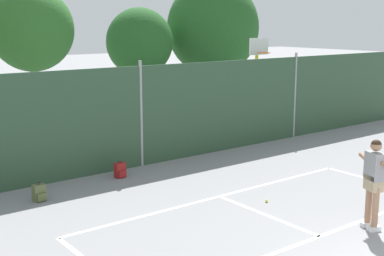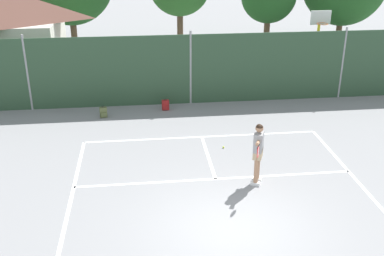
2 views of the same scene
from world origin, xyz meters
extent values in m
cube|color=white|center=(0.00, 5.50, 0.00)|extent=(8.20, 0.10, 0.01)
cube|color=white|center=(0.00, 2.48, 0.00)|extent=(8.20, 0.10, 0.01)
cube|color=white|center=(0.00, 3.96, 0.00)|extent=(0.10, 2.97, 0.01)
cube|color=#2D4C33|center=(0.00, 9.00, 1.45)|extent=(26.00, 0.05, 2.91)
cylinder|color=#99999E|center=(0.00, 9.00, 1.53)|extent=(0.09, 0.09, 3.06)
cylinder|color=#99999E|center=(6.50, 9.00, 1.53)|extent=(0.09, 0.09, 3.06)
cylinder|color=yellow|center=(5.80, 10.28, 1.52)|extent=(0.12, 0.12, 3.05)
cube|color=white|center=(5.80, 10.18, 3.25)|extent=(0.90, 0.06, 0.60)
torus|color=#D85919|center=(5.80, 9.91, 3.03)|extent=(0.48, 0.48, 0.02)
cylinder|color=brown|center=(0.42, 18.24, 1.16)|extent=(0.36, 0.36, 2.31)
ellipsoid|color=#2D6628|center=(0.42, 18.24, 3.83)|extent=(3.57, 3.21, 3.57)
cylinder|color=brown|center=(5.72, 18.24, 0.88)|extent=(0.36, 0.36, 1.77)
ellipsoid|color=#235623|center=(5.72, 18.24, 3.17)|extent=(3.30, 2.97, 3.30)
cylinder|color=brown|center=(10.32, 18.24, 0.83)|extent=(0.36, 0.36, 1.67)
ellipsoid|color=#235623|center=(10.32, 18.24, 3.83)|extent=(5.09, 4.58, 5.09)
cube|color=silver|center=(1.18, 2.22, 0.05)|extent=(0.29, 0.21, 0.10)
cube|color=silver|center=(1.08, 2.00, 0.05)|extent=(0.29, 0.21, 0.10)
cylinder|color=#A37556|center=(1.18, 2.22, 0.51)|extent=(0.13, 0.13, 0.82)
cylinder|color=#A37556|center=(1.08, 2.00, 0.51)|extent=(0.13, 0.13, 0.82)
cube|color=tan|center=(1.13, 2.11, 0.98)|extent=(0.36, 0.43, 0.32)
cube|color=gray|center=(1.13, 2.11, 1.32)|extent=(0.38, 0.46, 0.56)
sphere|color=#A37556|center=(1.13, 2.11, 1.73)|extent=(0.22, 0.22, 0.22)
sphere|color=black|center=(1.13, 2.11, 1.75)|extent=(0.21, 0.21, 0.21)
cylinder|color=#A37556|center=(1.07, 1.91, 1.42)|extent=(0.30, 0.55, 0.17)
cylinder|color=#A37556|center=(1.24, 2.36, 1.37)|extent=(0.28, 0.50, 0.22)
sphere|color=#CCE033|center=(0.60, 4.52, 0.03)|extent=(0.07, 0.07, 0.07)
cube|color=#566038|center=(-3.56, 7.82, 0.20)|extent=(0.30, 0.22, 0.40)
cube|color=#566038|center=(-3.55, 7.70, 0.12)|extent=(0.23, 0.09, 0.18)
torus|color=black|center=(-3.56, 7.82, 0.42)|extent=(0.09, 0.03, 0.09)
cube|color=maroon|center=(-1.10, 8.35, 0.20)|extent=(0.29, 0.19, 0.40)
cube|color=maroon|center=(-1.10, 8.23, 0.12)|extent=(0.23, 0.07, 0.18)
torus|color=black|center=(-1.10, 8.35, 0.42)|extent=(0.09, 0.02, 0.09)
camera|label=1|loc=(-7.82, -3.66, 4.11)|focal=49.07mm
camera|label=2|loc=(-2.07, -9.30, 6.79)|focal=43.37mm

